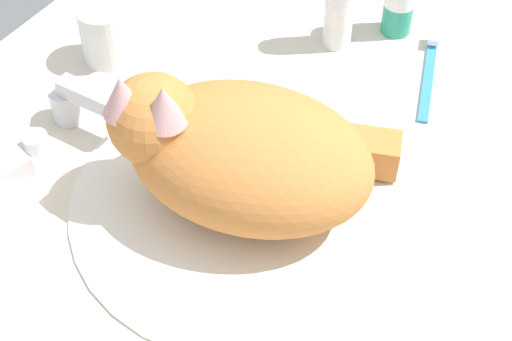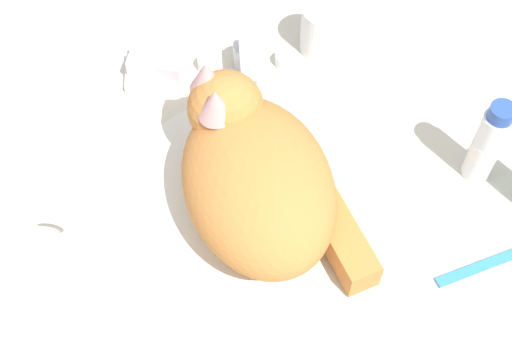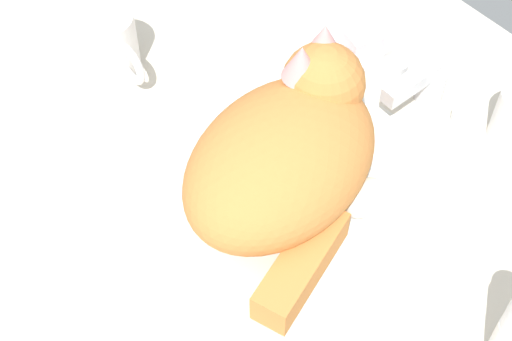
% 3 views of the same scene
% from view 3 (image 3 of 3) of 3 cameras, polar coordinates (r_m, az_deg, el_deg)
% --- Properties ---
extents(ground_plane, '(1.10, 0.83, 0.03)m').
position_cam_3_polar(ground_plane, '(0.88, 1.69, -2.64)').
color(ground_plane, beige).
extents(sink_basin, '(0.37, 0.37, 0.01)m').
position_cam_3_polar(sink_basin, '(0.87, 1.72, -1.94)').
color(sink_basin, silver).
rests_on(sink_basin, ground_plane).
extents(faucet, '(0.14, 0.10, 0.06)m').
position_cam_3_polar(faucet, '(0.97, 12.26, 6.07)').
color(faucet, silver).
rests_on(faucet, ground_plane).
extents(cat, '(0.24, 0.28, 0.15)m').
position_cam_3_polar(cat, '(0.82, 2.44, 1.37)').
color(cat, '#D17F3D').
rests_on(cat, sink_basin).
extents(coffee_mug, '(0.11, 0.07, 0.08)m').
position_cam_3_polar(coffee_mug, '(0.99, -10.69, 9.12)').
color(coffee_mug, white).
rests_on(coffee_mug, ground_plane).
extents(soap_dish, '(0.09, 0.06, 0.01)m').
position_cam_3_polar(soap_dish, '(1.04, 7.18, 9.32)').
color(soap_dish, white).
rests_on(soap_dish, ground_plane).
extents(soap_bar, '(0.08, 0.06, 0.02)m').
position_cam_3_polar(soap_bar, '(1.02, 7.28, 10.07)').
color(soap_bar, silver).
rests_on(soap_bar, soap_dish).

